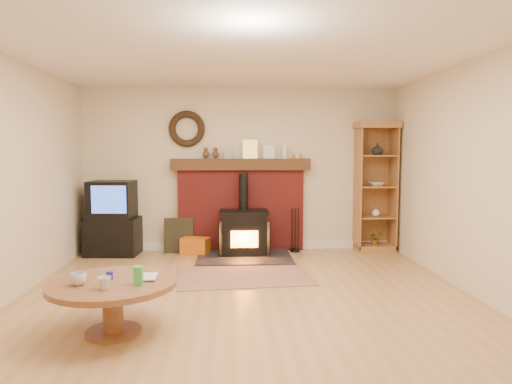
{
  "coord_description": "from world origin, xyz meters",
  "views": [
    {
      "loc": [
        -0.18,
        -4.61,
        1.59
      ],
      "look_at": [
        0.15,
        1.0,
        1.09
      ],
      "focal_mm": 32.0,
      "sensor_mm": 36.0,
      "label": 1
    }
  ],
  "objects": [
    {
      "name": "ground",
      "position": [
        0.0,
        0.0,
        0.0
      ],
      "size": [
        5.5,
        5.5,
        0.0
      ],
      "primitive_type": "plane",
      "color": "#AC8248",
      "rests_on": "ground"
    },
    {
      "name": "room_shell",
      "position": [
        -0.02,
        0.09,
        1.72
      ],
      "size": [
        5.02,
        5.52,
        2.61
      ],
      "color": "beige",
      "rests_on": "ground"
    },
    {
      "name": "chimney_breast",
      "position": [
        0.0,
        2.67,
        0.8
      ],
      "size": [
        2.2,
        0.22,
        1.78
      ],
      "color": "maroon",
      "rests_on": "ground"
    },
    {
      "name": "wood_stove",
      "position": [
        0.04,
        2.27,
        0.33
      ],
      "size": [
        1.4,
        1.0,
        1.25
      ],
      "color": "black",
      "rests_on": "ground"
    },
    {
      "name": "area_rug",
      "position": [
        -0.01,
        1.13,
        0.01
      ],
      "size": [
        1.75,
        1.28,
        0.01
      ],
      "primitive_type": "cube",
      "rotation": [
        0.0,
        0.0,
        0.08
      ],
      "color": "brown",
      "rests_on": "ground"
    },
    {
      "name": "tv_unit",
      "position": [
        -1.98,
        2.47,
        0.55
      ],
      "size": [
        0.82,
        0.6,
        1.14
      ],
      "color": "black",
      "rests_on": "ground"
    },
    {
      "name": "curio_cabinet",
      "position": [
        2.15,
        2.56,
        1.03
      ],
      "size": [
        0.66,
        0.48,
        2.06
      ],
      "color": "brown",
      "rests_on": "ground"
    },
    {
      "name": "firelog_box",
      "position": [
        -0.71,
        2.4,
        0.13
      ],
      "size": [
        0.48,
        0.39,
        0.26
      ],
      "primitive_type": "cube",
      "rotation": [
        0.0,
        0.0,
        -0.34
      ],
      "color": "#F1A509",
      "rests_on": "ground"
    },
    {
      "name": "leaning_painting",
      "position": [
        -0.99,
        2.55,
        0.27
      ],
      "size": [
        0.46,
        0.12,
        0.54
      ],
      "primitive_type": "cube",
      "rotation": [
        -0.17,
        0.0,
        0.0
      ],
      "color": "black",
      "rests_on": "ground"
    },
    {
      "name": "fire_tools",
      "position": [
        0.86,
        2.5,
        0.13
      ],
      "size": [
        0.16,
        0.16,
        0.7
      ],
      "color": "black",
      "rests_on": "ground"
    },
    {
      "name": "coffee_table",
      "position": [
        -1.2,
        -0.67,
        0.38
      ],
      "size": [
        1.1,
        1.1,
        0.63
      ],
      "color": "brown",
      "rests_on": "ground"
    }
  ]
}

